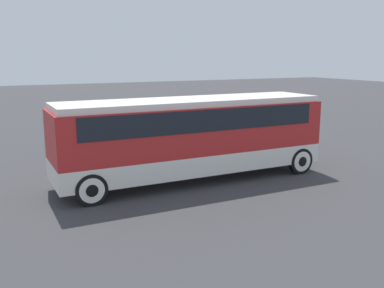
% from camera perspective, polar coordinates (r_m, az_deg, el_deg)
% --- Properties ---
extents(ground_plane, '(120.00, 120.00, 0.00)m').
position_cam_1_polar(ground_plane, '(16.47, 0.00, -4.77)').
color(ground_plane, '#38383A').
extents(tour_bus, '(10.28, 2.60, 3.11)m').
position_cam_1_polar(tour_bus, '(16.08, 0.31, 1.68)').
color(tour_bus, silver).
rests_on(tour_bus, ground_plane).
extents(parked_car_near, '(4.63, 1.80, 1.40)m').
position_cam_1_polar(parked_car_near, '(22.81, 6.31, 1.57)').
color(parked_car_near, maroon).
rests_on(parked_car_near, ground_plane).
extents(parked_car_mid, '(4.16, 1.83, 1.44)m').
position_cam_1_polar(parked_car_mid, '(21.87, -8.32, 1.13)').
color(parked_car_mid, black).
rests_on(parked_car_mid, ground_plane).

